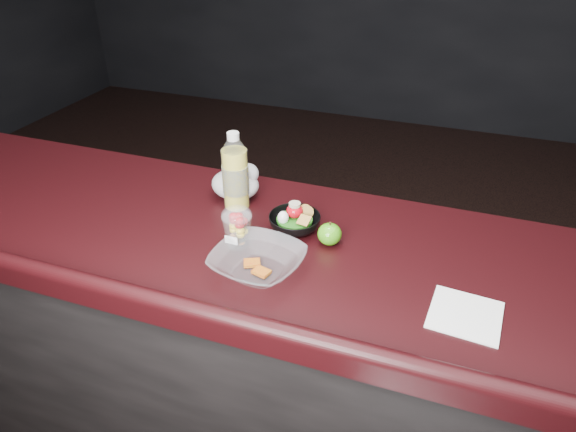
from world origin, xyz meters
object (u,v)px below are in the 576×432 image
Objects in this scene: green_apple at (330,234)px; snack_bowl at (294,221)px; takeout_bowl at (258,262)px; lemonade_bottle at (235,176)px; fruit_cup at (237,226)px.

green_apple is 0.12m from snack_bowl.
snack_bowl reaches higher than takeout_bowl.
lemonade_bottle reaches higher than snack_bowl.
green_apple is (0.24, 0.09, -0.03)m from fruit_cup.
green_apple is 0.36× the size of snack_bowl.
green_apple is 0.23m from takeout_bowl.
fruit_cup is at bearing -158.98° from green_apple.
green_apple is at bearing -17.57° from lemonade_bottle.
fruit_cup is 0.14m from takeout_bowl.
lemonade_bottle is at bearing 115.25° from fruit_cup.
lemonade_bottle reaches higher than fruit_cup.
lemonade_bottle is 0.35m from green_apple.
takeout_bowl is (0.10, -0.09, -0.03)m from fruit_cup.
lemonade_bottle is 0.93× the size of takeout_bowl.
takeout_bowl is (0.19, -0.29, -0.08)m from lemonade_bottle.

